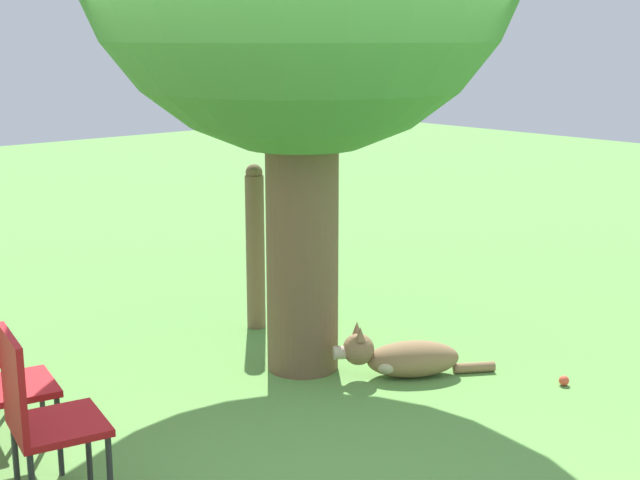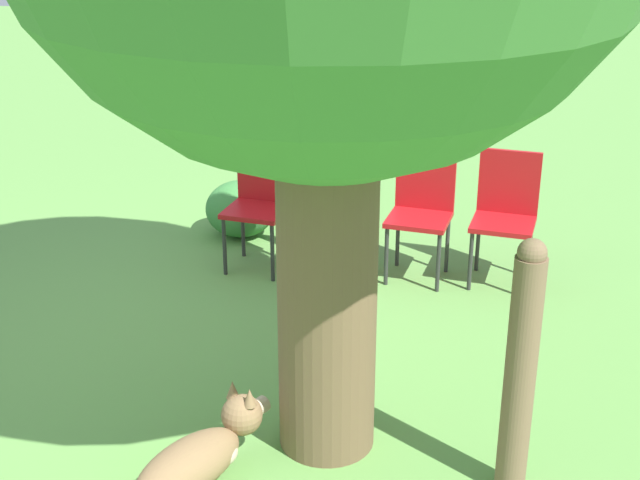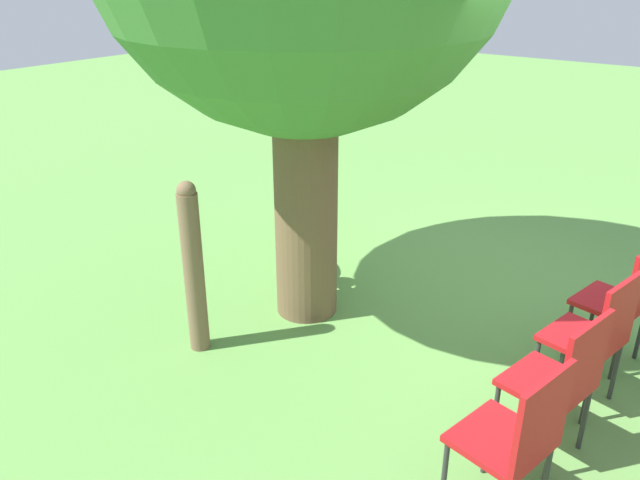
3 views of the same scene
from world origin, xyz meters
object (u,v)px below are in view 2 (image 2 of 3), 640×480
at_px(dog, 200,455).
at_px(red_chair_3, 506,208).
at_px(fence_post, 521,369).
at_px(red_chair_1, 340,200).
at_px(red_chair_2, 422,204).
at_px(red_chair_0, 260,196).

xyz_separation_m(dog, red_chair_3, (-2.54, 1.69, 0.42)).
height_order(dog, fence_post, fence_post).
bearing_deg(red_chair_3, red_chair_1, -80.79).
height_order(fence_post, red_chair_2, fence_post).
bearing_deg(dog, red_chair_3, -0.61).
relative_size(red_chair_0, red_chair_3, 1.00).
bearing_deg(fence_post, dog, -86.94).
distance_m(fence_post, red_chair_2, 2.53).
distance_m(red_chair_2, red_chair_3, 0.60).
bearing_deg(fence_post, red_chair_3, 176.12).
distance_m(dog, fence_post, 1.61).
relative_size(fence_post, red_chair_3, 1.38).
distance_m(red_chair_0, red_chair_2, 1.20).
xyz_separation_m(dog, red_chair_0, (-2.64, -0.12, 0.42)).
distance_m(red_chair_1, red_chair_2, 0.60).
bearing_deg(fence_post, red_chair_1, -157.70).
bearing_deg(red_chair_3, fence_post, 8.26).
height_order(red_chair_0, red_chair_3, same).
xyz_separation_m(red_chair_0, red_chair_2, (0.06, 1.20, 0.00)).
distance_m(dog, red_chair_1, 2.68).
distance_m(red_chair_0, red_chair_1, 0.60).
bearing_deg(red_chair_2, red_chair_0, -80.79).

